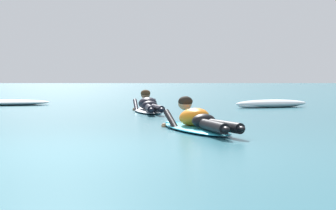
% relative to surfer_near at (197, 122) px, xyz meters
% --- Properties ---
extents(ground_plane, '(120.00, 120.00, 0.00)m').
position_rel_surfer_near_xyz_m(ground_plane, '(-1.31, 7.68, -0.13)').
color(ground_plane, '#2D6B7A').
extents(surfer_near, '(1.20, 2.62, 0.54)m').
position_rel_surfer_near_xyz_m(surfer_near, '(0.00, 0.00, 0.00)').
color(surfer_near, '#2DB2D1').
rests_on(surfer_near, ground).
extents(surfer_far, '(0.82, 2.66, 0.54)m').
position_rel_surfer_near_xyz_m(surfer_far, '(-0.79, 4.65, 0.00)').
color(surfer_far, silver).
rests_on(surfer_far, ground).
extents(whitewater_back, '(2.11, 1.27, 0.20)m').
position_rel_surfer_near_xyz_m(whitewater_back, '(2.32, 6.88, -0.04)').
color(whitewater_back, white).
rests_on(whitewater_back, ground).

